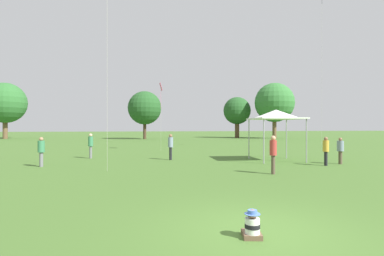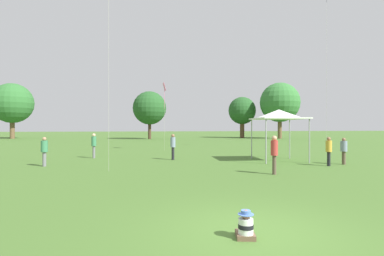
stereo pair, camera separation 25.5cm
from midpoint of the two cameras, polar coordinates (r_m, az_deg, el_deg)
ground_plane at (r=6.80m, az=12.99°, el=-18.71°), size 300.00×300.00×0.00m
seated_toddler at (r=6.32m, az=11.38°, el=-17.91°), size 0.46×0.52×0.57m
person_standing_0 at (r=18.68m, az=-25.96°, el=-3.61°), size 0.50×0.50×1.65m
person_standing_1 at (r=14.48m, az=15.89°, el=-4.23°), size 0.37×0.37×1.80m
person_standing_2 at (r=19.84m, az=27.26°, el=-3.53°), size 0.50×0.50×1.58m
person_standing_3 at (r=22.31m, az=-17.88°, el=-2.78°), size 0.47×0.47×1.75m
person_standing_4 at (r=20.16m, az=-3.29°, el=-3.13°), size 0.37×0.37×1.73m
person_standing_5 at (r=18.68m, az=24.96°, el=-3.59°), size 0.47×0.47×1.64m
canopy_tent at (r=20.27m, az=16.54°, el=2.45°), size 3.28×3.28×3.34m
kite_0 at (r=28.53m, az=-5.02°, el=7.35°), size 0.25×0.76×6.38m
kite_4 at (r=33.18m, az=24.48°, el=20.94°), size 0.74×0.71×15.38m
distant_tree_0 at (r=66.66m, az=-30.95°, el=4.05°), size 7.59×7.59×10.58m
distant_tree_1 at (r=60.52m, az=16.50°, el=4.68°), size 7.63×7.63×10.81m
distant_tree_2 at (r=62.47m, az=9.64°, el=3.23°), size 5.61×5.61×8.41m
distant_tree_3 at (r=55.90m, az=-7.95°, el=3.78°), size 6.15×6.15×8.83m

